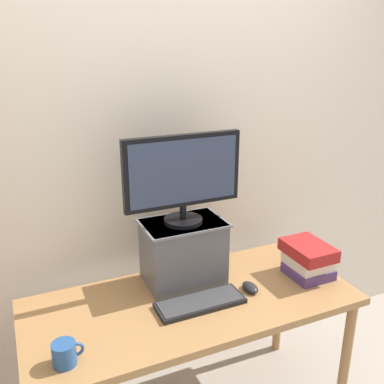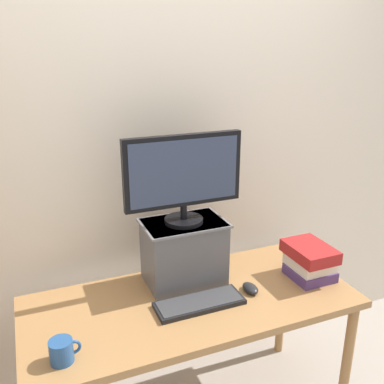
{
  "view_description": "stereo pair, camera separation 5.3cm",
  "coord_description": "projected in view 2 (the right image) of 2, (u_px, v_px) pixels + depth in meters",
  "views": [
    {
      "loc": [
        -0.71,
        -1.57,
        1.87
      ],
      "look_at": [
        0.03,
        0.07,
        1.24
      ],
      "focal_mm": 40.0,
      "sensor_mm": 36.0,
      "label": 1
    },
    {
      "loc": [
        -0.66,
        -1.59,
        1.87
      ],
      "look_at": [
        0.03,
        0.07,
        1.24
      ],
      "focal_mm": 40.0,
      "sensor_mm": 36.0,
      "label": 2
    }
  ],
  "objects": [
    {
      "name": "coffee_mug",
      "position": [
        62.0,
        351.0,
        1.6
      ],
      "size": [
        0.12,
        0.09,
        0.09
      ],
      "color": "#234C84",
      "rests_on": "desk"
    },
    {
      "name": "computer_monitor",
      "position": [
        184.0,
        175.0,
        1.98
      ],
      "size": [
        0.57,
        0.19,
        0.43
      ],
      "color": "black",
      "rests_on": "riser_box"
    },
    {
      "name": "computer_mouse",
      "position": [
        250.0,
        288.0,
        2.06
      ],
      "size": [
        0.06,
        0.1,
        0.04
      ],
      "color": "black",
      "rests_on": "desk"
    },
    {
      "name": "back_wall",
      "position": [
        155.0,
        156.0,
        2.26
      ],
      "size": [
        7.0,
        0.08,
        2.6
      ],
      "color": "beige",
      "rests_on": "ground_plane"
    },
    {
      "name": "book_stack",
      "position": [
        310.0,
        261.0,
        2.16
      ],
      "size": [
        0.2,
        0.26,
        0.18
      ],
      "color": "#4C336B",
      "rests_on": "desk"
    },
    {
      "name": "desk",
      "position": [
        192.0,
        313.0,
        2.03
      ],
      "size": [
        1.54,
        0.67,
        0.73
      ],
      "color": "#9E7042",
      "rests_on": "ground_plane"
    },
    {
      "name": "keyboard",
      "position": [
        199.0,
        303.0,
        1.95
      ],
      "size": [
        0.41,
        0.15,
        0.02
      ],
      "color": "black",
      "rests_on": "desk"
    },
    {
      "name": "riser_box",
      "position": [
        184.0,
        251.0,
        2.11
      ],
      "size": [
        0.4,
        0.27,
        0.32
      ],
      "color": "#515156",
      "rests_on": "desk"
    }
  ]
}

